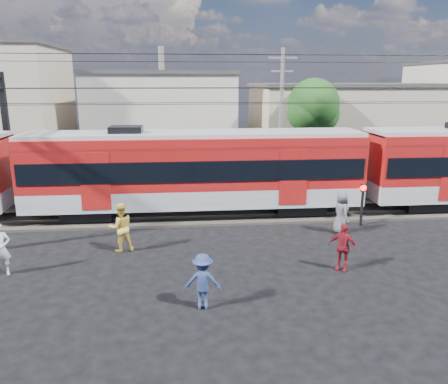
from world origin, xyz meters
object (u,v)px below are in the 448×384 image
at_px(pedestrian_c, 203,281).
at_px(crossing_signal, 363,197).
at_px(pedestrian_a, 0,249).
at_px(commuter_train, 200,168).

relative_size(pedestrian_c, crossing_signal, 0.87).
distance_m(pedestrian_a, crossing_signal, 15.03).
relative_size(pedestrian_a, pedestrian_c, 1.12).
xyz_separation_m(commuter_train, crossing_signal, (7.38, -2.14, -1.04)).
xyz_separation_m(commuter_train, pedestrian_c, (-0.29, -9.08, -1.55)).
height_order(commuter_train, pedestrian_a, commuter_train).
bearing_deg(pedestrian_c, commuter_train, -84.87).
bearing_deg(crossing_signal, pedestrian_a, -164.46).
distance_m(commuter_train, pedestrian_c, 9.22).
bearing_deg(pedestrian_c, pedestrian_a, -16.29).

